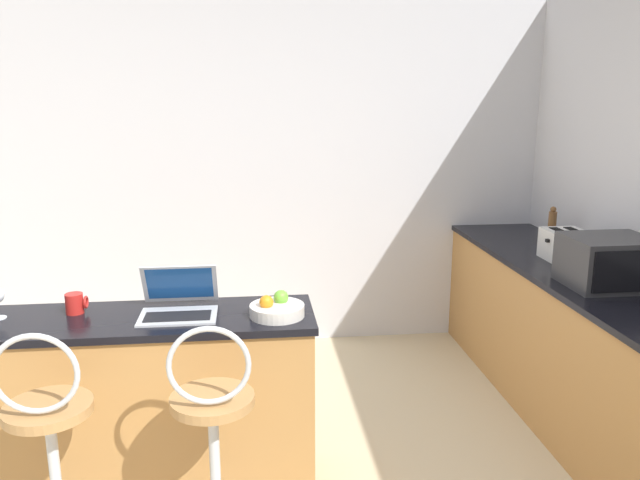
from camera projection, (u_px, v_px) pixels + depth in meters
wall_back at (253, 178)px, 4.70m from camera, size 12.00×0.06×2.60m
breakfast_bar at (154, 404)px, 3.01m from camera, size 1.55×0.49×0.90m
counter_right at (590, 356)px, 3.57m from camera, size 0.66×3.14×0.90m
bar_stool_near at (52, 459)px, 2.46m from camera, size 0.40×0.40×1.07m
bar_stool_far at (214, 448)px, 2.53m from camera, size 0.40×0.40×1.07m
laptop at (179, 301)px, 2.94m from camera, size 0.36×0.32×0.22m
microwave at (609, 262)px, 3.34m from camera, size 0.44×0.38×0.27m
toaster at (567, 246)px, 3.86m from camera, size 0.26×0.30×0.19m
mug_red at (75, 303)px, 2.94m from camera, size 0.10×0.08×0.10m
fruit_bowl at (277, 308)px, 2.91m from camera, size 0.26×0.26×0.11m
pepper_mill at (552, 226)px, 4.29m from camera, size 0.05×0.05×0.26m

